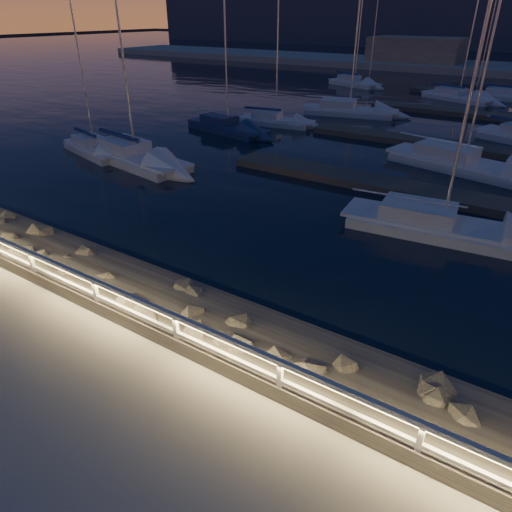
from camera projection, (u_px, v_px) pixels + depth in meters
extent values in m
plane|color=gray|center=(243.00, 379.00, 10.61)|extent=(400.00, 400.00, 0.00)
cube|color=gray|center=(169.00, 460.00, 8.82)|extent=(240.00, 5.00, 0.20)
cube|color=#686459|center=(276.00, 354.00, 11.85)|extent=(240.00, 3.45, 1.29)
plane|color=black|center=(243.00, 416.00, 11.18)|extent=(400.00, 400.00, 0.00)
cube|color=silver|center=(33.00, 267.00, 14.27)|extent=(0.11, 0.11, 1.00)
cube|color=silver|center=(97.00, 296.00, 12.81)|extent=(0.11, 0.11, 1.00)
cube|color=silver|center=(177.00, 333.00, 11.35)|extent=(0.11, 0.11, 1.00)
cube|color=silver|center=(280.00, 380.00, 9.89)|extent=(0.11, 0.11, 1.00)
cube|color=silver|center=(419.00, 444.00, 8.43)|extent=(0.11, 0.11, 1.00)
cube|color=silver|center=(242.00, 345.00, 10.14)|extent=(44.00, 0.12, 0.12)
cube|color=silver|center=(242.00, 363.00, 10.37)|extent=(44.00, 0.09, 0.09)
cube|color=#F8D46F|center=(241.00, 349.00, 10.16)|extent=(44.00, 0.04, 0.03)
sphere|color=#686459|center=(87.00, 258.00, 16.64)|extent=(1.09, 1.09, 1.09)
sphere|color=#686459|center=(35.00, 268.00, 15.19)|extent=(0.86, 0.86, 0.86)
sphere|color=#686459|center=(104.00, 300.00, 13.51)|extent=(1.06, 1.06, 1.06)
sphere|color=#686459|center=(431.00, 403.00, 10.42)|extent=(0.97, 0.97, 0.97)
sphere|color=#686459|center=(270.00, 370.00, 10.95)|extent=(0.98, 0.98, 0.98)
sphere|color=#686459|center=(240.00, 354.00, 11.49)|extent=(0.91, 0.91, 0.91)
sphere|color=#686459|center=(379.00, 406.00, 10.06)|extent=(1.09, 1.09, 1.09)
cube|color=#585149|center=(428.00, 193.00, 22.54)|extent=(22.00, 2.00, 0.40)
cube|color=#585149|center=(470.00, 149.00, 29.88)|extent=(22.00, 2.00, 0.40)
cube|color=#585149|center=(499.00, 117.00, 38.68)|extent=(22.00, 2.00, 0.40)
cube|color=gray|center=(416.00, 52.00, 72.80)|extent=(14.00, 8.00, 4.00)
cylinder|color=#4F3725|center=(487.00, 26.00, 64.64)|extent=(0.44, 0.44, 10.50)
cube|color=#33394F|center=(344.00, 16.00, 139.66)|extent=(120.00, 25.00, 18.00)
cube|color=silver|center=(96.00, 152.00, 29.36)|extent=(5.91, 3.19, 0.48)
cube|color=silver|center=(95.00, 147.00, 29.21)|extent=(6.29, 3.03, 0.13)
cube|color=silver|center=(89.00, 140.00, 29.58)|extent=(2.46, 1.90, 0.56)
cylinder|color=silver|center=(81.00, 63.00, 26.86)|extent=(0.10, 0.10, 9.76)
cylinder|color=silver|center=(85.00, 132.00, 29.63)|extent=(3.42, 0.93, 0.07)
cube|color=silver|center=(136.00, 161.00, 27.55)|extent=(8.03, 3.79, 0.60)
cube|color=silver|center=(135.00, 155.00, 27.37)|extent=(8.61, 3.51, 0.16)
cube|color=silver|center=(125.00, 145.00, 27.83)|extent=(3.27, 2.39, 0.71)
cylinder|color=silver|center=(119.00, 28.00, 24.14)|extent=(0.13, 0.13, 13.40)
cylinder|color=silver|center=(118.00, 135.00, 27.89)|extent=(4.77, 0.87, 0.09)
cube|color=silver|center=(441.00, 231.00, 18.84)|extent=(7.68, 3.29, 0.54)
cube|color=silver|center=(443.00, 223.00, 18.67)|extent=(8.26, 2.99, 0.15)
cube|color=silver|center=(418.00, 211.00, 18.93)|extent=(3.09, 2.17, 0.63)
cylinder|color=silver|center=(480.00, 47.00, 15.56)|extent=(0.12, 0.12, 12.94)
cylinder|color=silver|center=(407.00, 198.00, 18.91)|extent=(4.64, 0.59, 0.08)
cube|color=silver|center=(276.00, 123.00, 36.79)|extent=(5.92, 2.78, 0.48)
cube|color=silver|center=(276.00, 119.00, 36.65)|extent=(6.34, 2.58, 0.13)
cube|color=silver|center=(267.00, 115.00, 36.79)|extent=(2.41, 1.76, 0.57)
cylinder|color=silver|center=(277.00, 51.00, 34.26)|extent=(0.11, 0.11, 9.88)
cylinder|color=silver|center=(263.00, 109.00, 36.72)|extent=(3.52, 0.64, 0.07)
cube|color=navy|center=(228.00, 130.00, 34.67)|extent=(7.12, 3.51, 0.53)
cube|color=navy|center=(228.00, 126.00, 34.51)|extent=(7.61, 3.28, 0.14)
cube|color=navy|center=(219.00, 119.00, 34.93)|extent=(2.92, 2.17, 0.63)
cylinder|color=silver|center=(225.00, 38.00, 31.65)|extent=(0.12, 0.12, 11.83)
cylinder|color=silver|center=(215.00, 112.00, 34.99)|extent=(4.20, 0.88, 0.08)
cube|color=silver|center=(463.00, 168.00, 26.38)|extent=(8.69, 4.50, 0.60)
cube|color=silver|center=(465.00, 161.00, 26.20)|extent=(9.27, 4.24, 0.16)
cube|color=silver|center=(447.00, 151.00, 26.75)|extent=(3.59, 2.72, 0.71)
cylinder|color=silver|center=(496.00, 18.00, 22.73)|extent=(0.13, 0.13, 14.38)
cylinder|color=silver|center=(439.00, 140.00, 26.86)|extent=(5.07, 1.21, 0.09)
cube|color=silver|center=(349.00, 113.00, 40.36)|extent=(7.99, 4.20, 0.59)
cube|color=silver|center=(350.00, 109.00, 40.18)|extent=(8.52, 3.97, 0.16)
cube|color=silver|center=(338.00, 104.00, 40.33)|extent=(3.31, 2.52, 0.70)
cylinder|color=silver|center=(358.00, 24.00, 36.99)|extent=(0.13, 0.13, 13.21)
cylinder|color=silver|center=(333.00, 97.00, 40.23)|extent=(4.65, 1.16, 0.09)
cube|color=silver|center=(458.00, 99.00, 46.90)|extent=(7.70, 5.01, 0.53)
cube|color=silver|center=(459.00, 96.00, 46.74)|extent=(8.12, 4.90, 0.14)
cube|color=silver|center=(451.00, 91.00, 47.32)|extent=(3.32, 2.77, 0.62)
cylinder|color=silver|center=(473.00, 25.00, 43.68)|extent=(0.12, 0.12, 12.70)
cylinder|color=silver|center=(448.00, 85.00, 47.46)|extent=(4.27, 1.79, 0.08)
cube|color=silver|center=(354.00, 85.00, 55.90)|extent=(6.93, 4.23, 0.56)
cube|color=silver|center=(355.00, 82.00, 55.73)|extent=(7.33, 4.10, 0.15)
cube|color=silver|center=(349.00, 78.00, 56.20)|extent=(2.95, 2.39, 0.66)
cylinder|color=silver|center=(360.00, 29.00, 52.97)|extent=(0.12, 0.12, 11.41)
cylinder|color=silver|center=(347.00, 73.00, 56.28)|extent=(3.90, 1.43, 0.08)
cube|color=silver|center=(510.00, 99.00, 46.87)|extent=(7.11, 3.10, 0.54)
cube|color=silver|center=(510.00, 96.00, 46.71)|extent=(7.64, 2.83, 0.15)
cube|color=silver|center=(501.00, 91.00, 47.09)|extent=(2.87, 2.03, 0.63)
cylinder|color=silver|center=(498.00, 86.00, 47.13)|extent=(4.28, 0.59, 0.08)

